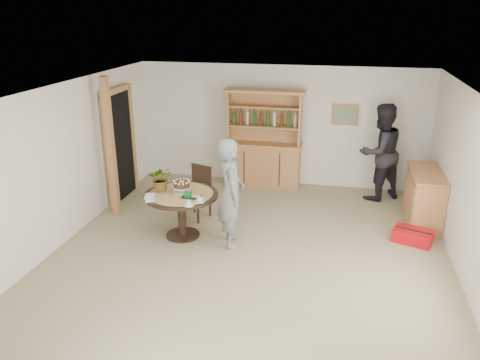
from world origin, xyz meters
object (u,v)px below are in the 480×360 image
sideboard (424,197)px  dining_chair (198,188)px  teen_boy (231,193)px  dining_table (181,202)px  adult_person (380,152)px  hutch (264,154)px  red_suitcase (413,236)px

sideboard → dining_chair: dining_chair is taller
teen_boy → dining_table: bearing=62.6°
sideboard → adult_person: (-0.73, 1.00, 0.48)m
dining_table → teen_boy: 0.90m
dining_table → dining_chair: dining_chair is taller
hutch → dining_chair: hutch is taller
sideboard → dining_table: (-3.95, -1.41, 0.13)m
adult_person → dining_chair: bearing=-10.0°
dining_chair → teen_boy: teen_boy is taller
hutch → dining_chair: bearing=-115.7°
dining_chair → adult_person: bearing=46.1°
dining_table → dining_chair: size_ratio=1.27×
sideboard → red_suitcase: bearing=-106.5°
red_suitcase → hutch: bearing=163.0°
sideboard → teen_boy: teen_boy is taller
dining_chair → red_suitcase: bearing=16.2°
hutch → teen_boy: bearing=-91.2°
hutch → teen_boy: size_ratio=1.17×
hutch → teen_boy: hutch is taller
sideboard → dining_chair: (-3.92, -0.59, 0.06)m
teen_boy → red_suitcase: bearing=-96.9°
teen_boy → red_suitcase: (2.86, 0.70, -0.77)m
sideboard → adult_person: adult_person is taller
hutch → teen_boy: 2.76m
teen_boy → dining_chair: bearing=20.9°
hutch → sideboard: 3.29m
dining_table → adult_person: adult_person is taller
dining_table → teen_boy: bearing=-6.7°
hutch → red_suitcase: bearing=-36.2°
sideboard → dining_table: size_ratio=1.05×
dining_table → red_suitcase: size_ratio=1.72×
dining_chair → sideboard: bearing=28.2°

